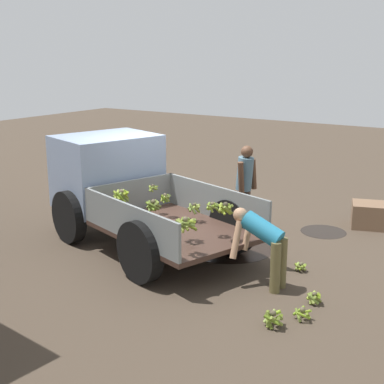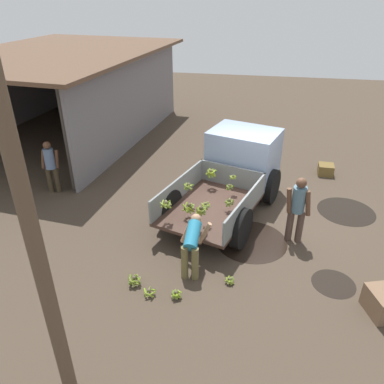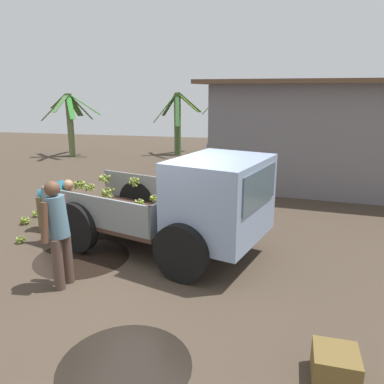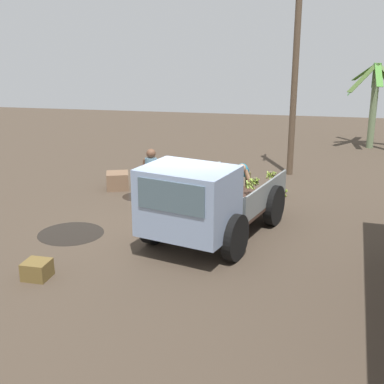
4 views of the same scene
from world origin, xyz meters
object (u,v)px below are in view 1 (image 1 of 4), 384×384
object	(u,v)px
cargo_truck	(120,184)
banana_bunch_on_ground_1	(314,297)
banana_bunch_on_ground_0	(303,312)
banana_bunch_on_ground_2	(273,318)
person_worker_loading	(263,240)
wooden_crate_0	(368,215)
wooden_crate_1	(130,184)
person_foreground_visitor	(245,184)
banana_bunch_on_ground_3	(301,266)

from	to	relation	value
cargo_truck	banana_bunch_on_ground_1	world-z (taller)	cargo_truck
banana_bunch_on_ground_0	banana_bunch_on_ground_2	bearing A→B (deg)	57.66
person_worker_loading	wooden_crate_0	xyz separation A→B (m)	(-0.53, -3.75, -0.48)
cargo_truck	banana_bunch_on_ground_1	bearing A→B (deg)	-173.35
person_worker_loading	banana_bunch_on_ground_2	xyz separation A→B (m)	(-0.69, 1.08, -0.59)
wooden_crate_1	cargo_truck	bearing A→B (deg)	127.03
person_foreground_visitor	cargo_truck	bearing A→B (deg)	-133.80
person_worker_loading	banana_bunch_on_ground_1	distance (m)	1.10
banana_bunch_on_ground_0	banana_bunch_on_ground_2	size ratio (longest dim) A/B	0.94
person_foreground_visitor	banana_bunch_on_ground_2	bearing A→B (deg)	-50.19
person_worker_loading	banana_bunch_on_ground_2	size ratio (longest dim) A/B	4.19
cargo_truck	wooden_crate_0	distance (m)	5.01
banana_bunch_on_ground_0	banana_bunch_on_ground_1	bearing A→B (deg)	-85.45
banana_bunch_on_ground_2	banana_bunch_on_ground_3	world-z (taller)	banana_bunch_on_ground_2
banana_bunch_on_ground_1	cargo_truck	bearing A→B (deg)	-10.68
banana_bunch_on_ground_1	banana_bunch_on_ground_2	size ratio (longest dim) A/B	0.81
person_worker_loading	banana_bunch_on_ground_0	distance (m)	1.31
person_worker_loading	banana_bunch_on_ground_1	size ratio (longest dim) A/B	5.15
person_worker_loading	banana_bunch_on_ground_2	distance (m)	1.41
person_foreground_visitor	person_worker_loading	bearing A→B (deg)	-49.69
banana_bunch_on_ground_0	cargo_truck	bearing A→B (deg)	-17.35
banana_bunch_on_ground_1	person_worker_loading	bearing A→B (deg)	-9.88
wooden_crate_0	person_worker_loading	bearing A→B (deg)	81.94
person_foreground_visitor	banana_bunch_on_ground_3	xyz separation A→B (m)	(-1.76, 1.34, -0.86)
wooden_crate_1	person_worker_loading	bearing A→B (deg)	147.82
banana_bunch_on_ground_0	person_worker_loading	bearing A→B (deg)	-36.52
wooden_crate_0	banana_bunch_on_ground_1	bearing A→B (deg)	95.20
cargo_truck	person_worker_loading	bearing A→B (deg)	-173.56
person_foreground_visitor	wooden_crate_1	size ratio (longest dim) A/B	3.60
cargo_truck	wooden_crate_1	distance (m)	3.56
person_foreground_visitor	banana_bunch_on_ground_1	bearing A→B (deg)	-38.42
person_foreground_visitor	banana_bunch_on_ground_1	world-z (taller)	person_foreground_visitor
person_foreground_visitor	banana_bunch_on_ground_2	xyz separation A→B (m)	(-2.16, 3.26, -0.82)
person_foreground_visitor	wooden_crate_1	distance (m)	4.18
person_foreground_visitor	wooden_crate_0	size ratio (longest dim) A/B	2.68
person_worker_loading	person_foreground_visitor	bearing A→B (deg)	-55.21
banana_bunch_on_ground_0	wooden_crate_1	xyz separation A→B (m)	(6.33, -4.09, 0.06)
banana_bunch_on_ground_3	banana_bunch_on_ground_1	bearing A→B (deg)	121.34
person_foreground_visitor	banana_bunch_on_ground_0	size ratio (longest dim) A/B	6.58
banana_bunch_on_ground_1	wooden_crate_1	xyz separation A→B (m)	(6.29, -3.55, 0.07)
person_foreground_visitor	wooden_crate_1	world-z (taller)	person_foreground_visitor
banana_bunch_on_ground_3	wooden_crate_1	xyz separation A→B (m)	(5.68, -2.56, 0.09)
banana_bunch_on_ground_3	wooden_crate_1	world-z (taller)	wooden_crate_1
banana_bunch_on_ground_1	wooden_crate_0	bearing A→B (deg)	-84.80
wooden_crate_0	wooden_crate_1	distance (m)	5.94
banana_bunch_on_ground_1	banana_bunch_on_ground_3	distance (m)	1.16
wooden_crate_0	banana_bunch_on_ground_0	bearing A→B (deg)	95.12
banana_bunch_on_ground_1	wooden_crate_0	xyz separation A→B (m)	(0.36, -3.91, 0.15)
person_worker_loading	wooden_crate_0	world-z (taller)	person_worker_loading
person_foreground_visitor	wooden_crate_0	world-z (taller)	person_foreground_visitor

